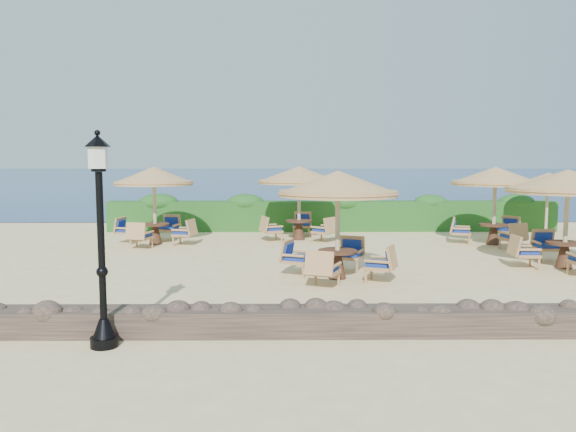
{
  "coord_description": "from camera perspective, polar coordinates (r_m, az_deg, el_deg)",
  "views": [
    {
      "loc": [
        -1.99,
        -15.4,
        2.97
      ],
      "look_at": [
        -1.84,
        0.52,
        1.3
      ],
      "focal_mm": 35.0,
      "sensor_mm": 36.0,
      "label": 1
    }
  ],
  "objects": [
    {
      "name": "cafe_set_3",
      "position": [
        20.17,
        1.13,
        3.08
      ],
      "size": [
        2.96,
        2.96,
        2.65
      ],
      "color": "tan",
      "rests_on": "ground"
    },
    {
      "name": "cafe_set_2",
      "position": [
        19.65,
        -13.43,
        2.4
      ],
      "size": [
        2.89,
        2.89,
        2.65
      ],
      "color": "tan",
      "rests_on": "ground"
    },
    {
      "name": "hedge",
      "position": [
        22.81,
        4.48,
        0.01
      ],
      "size": [
        18.0,
        0.9,
        1.2
      ],
      "primitive_type": "cube",
      "color": "#184917",
      "rests_on": "ground"
    },
    {
      "name": "stone_wall",
      "position": [
        9.81,
        11.37,
        -10.43
      ],
      "size": [
        15.0,
        0.65,
        0.44
      ],
      "primitive_type": "cube",
      "color": "brown",
      "rests_on": "ground"
    },
    {
      "name": "lamp_post",
      "position": [
        9.16,
        -18.43,
        -3.24
      ],
      "size": [
        0.44,
        0.44,
        3.31
      ],
      "color": "black",
      "rests_on": "ground"
    },
    {
      "name": "ground",
      "position": [
        15.81,
        6.73,
        -4.88
      ],
      "size": [
        120.0,
        120.0,
        0.0
      ],
      "primitive_type": "plane",
      "color": "beige",
      "rests_on": "ground"
    },
    {
      "name": "cafe_set_4",
      "position": [
        20.21,
        20.29,
        2.7
      ],
      "size": [
        2.93,
        2.93,
        2.65
      ],
      "color": "tan",
      "rests_on": "ground"
    },
    {
      "name": "cafe_set_0",
      "position": [
        13.66,
        5.09,
        1.29
      ],
      "size": [
        2.93,
        2.93,
        2.65
      ],
      "color": "tan",
      "rests_on": "ground"
    },
    {
      "name": "extra_parasol",
      "position": [
        22.82,
        24.92,
        3.42
      ],
      "size": [
        2.3,
        2.3,
        2.41
      ],
      "color": "tan",
      "rests_on": "ground"
    },
    {
      "name": "sea",
      "position": [
        85.48,
        0.82,
        4.01
      ],
      "size": [
        160.0,
        160.0,
        0.0
      ],
      "primitive_type": "plane",
      "color": "navy",
      "rests_on": "ground"
    },
    {
      "name": "cafe_set_1",
      "position": [
        16.65,
        26.51,
        1.72
      ],
      "size": [
        3.2,
        3.2,
        2.65
      ],
      "color": "tan",
      "rests_on": "ground"
    }
  ]
}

